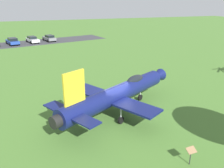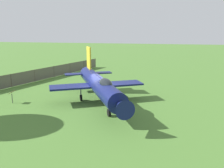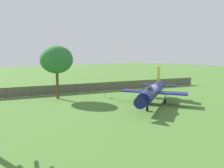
% 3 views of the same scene
% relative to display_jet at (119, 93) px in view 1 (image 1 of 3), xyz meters
% --- Properties ---
extents(ground_plane, '(200.00, 200.00, 0.00)m').
position_rel_display_jet_xyz_m(ground_plane, '(0.31, 0.18, -1.79)').
color(ground_plane, '#47722D').
extents(parking_strip, '(43.79, 18.08, 0.00)m').
position_rel_display_jet_xyz_m(parking_strip, '(10.77, -37.73, -1.79)').
color(parking_strip, '#38383D').
rests_on(parking_strip, ground_plane).
extents(display_jet, '(12.78, 9.15, 4.84)m').
position_rel_display_jet_xyz_m(display_jet, '(0.00, 0.00, 0.00)').
color(display_jet, '#111951').
rests_on(display_jet, ground_plane).
extents(info_plaque, '(0.63, 0.45, 1.14)m').
position_rel_display_jet_xyz_m(info_plaque, '(-1.55, 7.90, -0.94)').
color(info_plaque, '#333333').
rests_on(info_plaque, ground_plane).
extents(parked_car_gray, '(3.01, 4.68, 1.45)m').
position_rel_display_jet_xyz_m(parked_car_gray, '(2.87, -39.59, -1.03)').
color(parked_car_gray, slate).
rests_on(parked_car_gray, ground_plane).
extents(parked_car_white, '(3.10, 5.05, 1.39)m').
position_rel_display_jet_xyz_m(parked_car_white, '(6.69, -38.83, -1.06)').
color(parked_car_white, silver).
rests_on(parked_car_white, ground_plane).
extents(parked_car_blue, '(3.18, 5.04, 1.50)m').
position_rel_display_jet_xyz_m(parked_car_blue, '(10.85, -37.60, -1.02)').
color(parked_car_blue, '#23429E').
rests_on(parked_car_blue, ground_plane).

